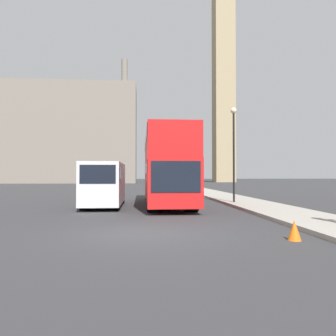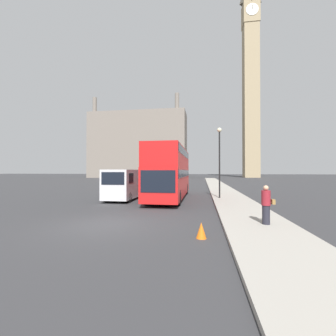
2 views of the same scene
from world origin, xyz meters
name	(u,v)px [view 1 (image 1 of 2)]	position (x,y,z in m)	size (l,w,h in m)	color
ground_plane	(141,233)	(0.00, 0.00, 0.00)	(300.00, 300.00, 0.00)	#333335
clock_tower	(223,33)	(21.10, 72.54, 38.62)	(5.46, 5.63, 75.40)	tan
building_block_distant	(64,134)	(-17.71, 66.12, 11.12)	(32.86, 11.25, 27.07)	slate
red_double_decker_bus	(167,165)	(1.49, 9.37, 2.35)	(2.50, 10.68, 4.21)	red
white_van	(104,183)	(-2.06, 8.50, 1.31)	(2.02, 5.91, 2.44)	silver
street_lamp	(234,140)	(5.56, 9.31, 3.90)	(0.36, 0.36, 5.71)	black
traffic_cone	(294,230)	(4.13, -1.46, 0.28)	(0.36, 0.36, 0.55)	orange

